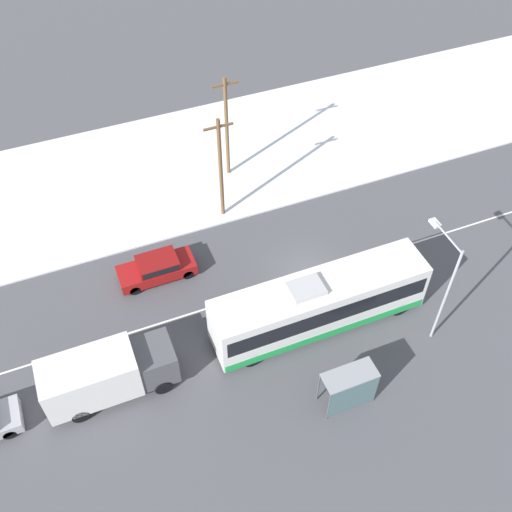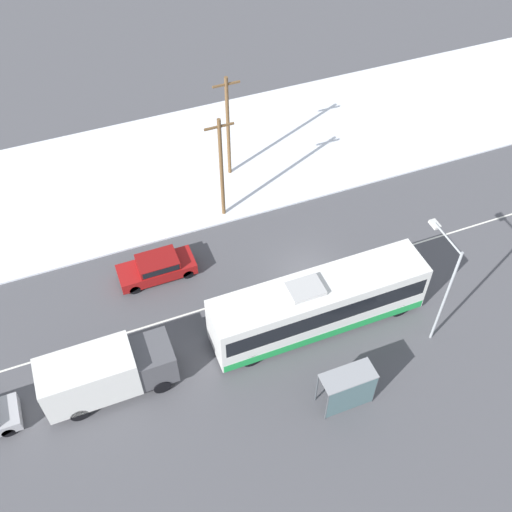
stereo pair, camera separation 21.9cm
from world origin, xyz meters
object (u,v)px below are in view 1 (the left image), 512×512
at_px(pedestrian_at_stop, 336,376).
at_px(bus_shelter, 351,387).
at_px(utility_pole_snowlot, 227,126).
at_px(box_truck, 106,374).
at_px(sedan_car, 157,267).
at_px(streetlamp, 444,277).
at_px(utility_pole_roadside, 221,168).
at_px(city_bus, 319,304).

xyz_separation_m(pedestrian_at_stop, bus_shelter, (0.15, -1.18, 0.71)).
distance_m(bus_shelter, utility_pole_snowlot, 19.08).
bearing_deg(box_truck, sedan_car, 56.71).
distance_m(pedestrian_at_stop, streetlamp, 7.31).
bearing_deg(utility_pole_roadside, pedestrian_at_stop, -86.11).
height_order(box_truck, utility_pole_snowlot, utility_pole_snowlot).
xyz_separation_m(utility_pole_roadside, utility_pole_snowlot, (1.76, 3.73, 0.08)).
xyz_separation_m(sedan_car, pedestrian_at_stop, (6.32, -10.50, 0.18)).
distance_m(streetlamp, utility_pole_snowlot, 17.35).
height_order(city_bus, bus_shelter, city_bus).
xyz_separation_m(sedan_car, bus_shelter, (6.47, -11.68, 0.89)).
bearing_deg(sedan_car, pedestrian_at_stop, 121.02).
bearing_deg(streetlamp, sedan_car, 144.00).
relative_size(city_bus, streetlamp, 1.73).
height_order(sedan_car, streetlamp, streetlamp).
bearing_deg(bus_shelter, utility_pole_snowlot, 88.03).
bearing_deg(streetlamp, utility_pole_snowlot, 108.59).
xyz_separation_m(city_bus, utility_pole_roadside, (-1.88, 10.11, 2.15)).
bearing_deg(bus_shelter, streetlamp, 21.92).
bearing_deg(utility_pole_roadside, city_bus, -79.44).
relative_size(streetlamp, utility_pole_roadside, 0.93).
distance_m(bus_shelter, streetlamp, 7.19).
height_order(sedan_car, utility_pole_roadside, utility_pole_roadside).
xyz_separation_m(sedan_car, streetlamp, (12.65, -9.19, 3.59)).
bearing_deg(box_truck, utility_pole_snowlot, 50.37).
distance_m(sedan_car, utility_pole_roadside, 7.13).
xyz_separation_m(city_bus, bus_shelter, (-0.78, -5.09, -0.06)).
distance_m(box_truck, sedan_car, 7.85).
xyz_separation_m(box_truck, utility_pole_snowlot, (11.40, 13.77, 2.33)).
xyz_separation_m(bus_shelter, utility_pole_roadside, (-1.11, 15.20, 2.22)).
distance_m(city_bus, utility_pole_snowlot, 14.02).
height_order(box_truck, utility_pole_roadside, utility_pole_roadside).
height_order(box_truck, pedestrian_at_stop, box_truck).
relative_size(city_bus, pedestrian_at_stop, 7.55).
bearing_deg(bus_shelter, city_bus, 81.31).
height_order(streetlamp, utility_pole_snowlot, utility_pole_snowlot).
relative_size(pedestrian_at_stop, streetlamp, 0.23).
xyz_separation_m(bus_shelter, utility_pole_snowlot, (0.65, 18.93, 2.29)).
bearing_deg(bus_shelter, sedan_car, 118.98).
relative_size(sedan_car, utility_pole_roadside, 0.61).
bearing_deg(utility_pole_snowlot, utility_pole_roadside, -115.26).
bearing_deg(sedan_car, city_bus, 137.73).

